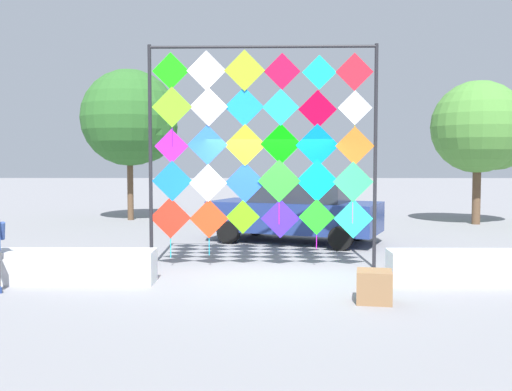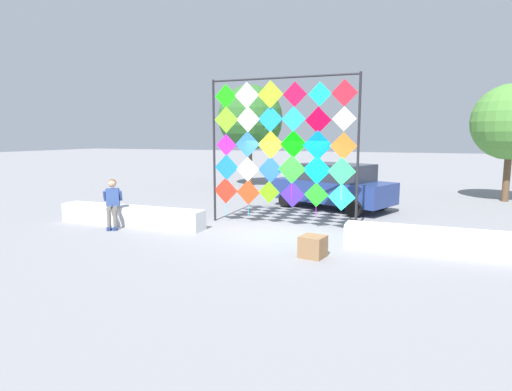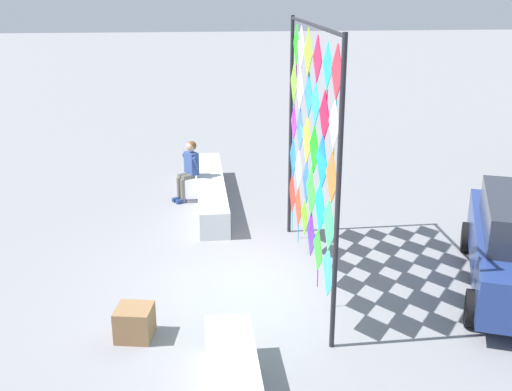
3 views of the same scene
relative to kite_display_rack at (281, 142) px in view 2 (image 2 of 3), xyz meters
name	(u,v)px [view 2 (image 2 of 3)]	position (x,y,z in m)	size (l,w,h in m)	color
ground	(276,233)	(0.16, -0.91, -2.46)	(120.00, 120.00, 0.00)	gray
plaza_ledge_left	(131,216)	(-4.19, -1.50, -2.18)	(4.72, 0.61, 0.56)	silver
plaza_ledge_right	(452,242)	(4.51, -1.50, -2.18)	(4.72, 0.61, 0.56)	silver
kite_display_rack	(281,142)	(0.00, 0.00, 0.00)	(4.42, 0.14, 4.31)	#232328
seated_vendor	(113,200)	(-4.42, -1.99, -1.64)	(0.63, 0.68, 1.41)	#666056
parked_car	(334,186)	(0.88, 3.55, -1.62)	(4.62, 3.29, 1.65)	navy
cardboard_box_large	(313,247)	(1.65, -2.81, -2.22)	(0.51, 0.51, 0.47)	olive
tree_broadleaf	(253,120)	(-4.44, 9.08, 0.98)	(3.37, 3.36, 5.26)	brown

